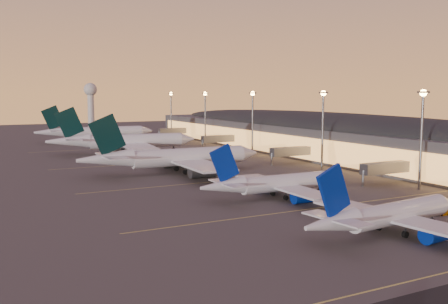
{
  "coord_description": "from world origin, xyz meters",
  "views": [
    {
      "loc": [
        -68.42,
        -90.01,
        24.64
      ],
      "look_at": [
        2.0,
        45.0,
        7.0
      ],
      "focal_mm": 40.0,
      "sensor_mm": 36.0,
      "label": 1
    }
  ],
  "objects_px": {
    "radar_tower": "(91,98)",
    "baggage_tug_b": "(441,213)",
    "airliner_wide_mid": "(124,141)",
    "airliner_wide_far": "(96,132)",
    "airliner_wide_near": "(174,158)",
    "airliner_narrow_south": "(387,215)",
    "baggage_tug_c": "(303,191)",
    "airliner_narrow_north": "(274,184)"
  },
  "relations": [
    {
      "from": "airliner_narrow_north",
      "to": "airliner_wide_mid",
      "type": "height_order",
      "value": "airliner_wide_mid"
    },
    {
      "from": "radar_tower",
      "to": "baggage_tug_b",
      "type": "height_order",
      "value": "radar_tower"
    },
    {
      "from": "baggage_tug_b",
      "to": "airliner_wide_near",
      "type": "bearing_deg",
      "value": 116.42
    },
    {
      "from": "airliner_wide_near",
      "to": "baggage_tug_b",
      "type": "xyz_separation_m",
      "value": [
        28.03,
        -76.17,
        -4.41
      ]
    },
    {
      "from": "airliner_wide_mid",
      "to": "airliner_wide_far",
      "type": "distance_m",
      "value": 56.35
    },
    {
      "from": "airliner_wide_far",
      "to": "radar_tower",
      "type": "bearing_deg",
      "value": 81.84
    },
    {
      "from": "airliner_narrow_south",
      "to": "airliner_wide_mid",
      "type": "bearing_deg",
      "value": 86.32
    },
    {
      "from": "airliner_narrow_south",
      "to": "airliner_narrow_north",
      "type": "height_order",
      "value": "airliner_narrow_south"
    },
    {
      "from": "airliner_narrow_north",
      "to": "radar_tower",
      "type": "bearing_deg",
      "value": 87.16
    },
    {
      "from": "airliner_wide_far",
      "to": "baggage_tug_c",
      "type": "distance_m",
      "value": 160.83
    },
    {
      "from": "airliner_narrow_south",
      "to": "airliner_wide_mid",
      "type": "height_order",
      "value": "airliner_wide_mid"
    },
    {
      "from": "airliner_wide_near",
      "to": "airliner_wide_mid",
      "type": "distance_m",
      "value": 58.95
    },
    {
      "from": "airliner_wide_far",
      "to": "baggage_tug_c",
      "type": "relative_size",
      "value": 14.81
    },
    {
      "from": "baggage_tug_b",
      "to": "baggage_tug_c",
      "type": "distance_m",
      "value": 33.31
    },
    {
      "from": "airliner_narrow_south",
      "to": "airliner_wide_far",
      "type": "relative_size",
      "value": 0.64
    },
    {
      "from": "baggage_tug_b",
      "to": "airliner_wide_mid",
      "type": "bearing_deg",
      "value": 107.5
    },
    {
      "from": "airliner_wide_near",
      "to": "airliner_wide_far",
      "type": "distance_m",
      "value": 115.29
    },
    {
      "from": "airliner_narrow_north",
      "to": "radar_tower",
      "type": "height_order",
      "value": "radar_tower"
    },
    {
      "from": "airliner_narrow_north",
      "to": "baggage_tug_c",
      "type": "bearing_deg",
      "value": 9.62
    },
    {
      "from": "airliner_narrow_south",
      "to": "airliner_wide_mid",
      "type": "relative_size",
      "value": 0.62
    },
    {
      "from": "airliner_wide_near",
      "to": "airliner_wide_mid",
      "type": "bearing_deg",
      "value": 90.16
    },
    {
      "from": "airliner_wide_near",
      "to": "airliner_wide_far",
      "type": "bearing_deg",
      "value": 89.86
    },
    {
      "from": "airliner_wide_mid",
      "to": "baggage_tug_b",
      "type": "bearing_deg",
      "value": -71.53
    },
    {
      "from": "baggage_tug_b",
      "to": "baggage_tug_c",
      "type": "bearing_deg",
      "value": 116.44
    },
    {
      "from": "airliner_wide_far",
      "to": "baggage_tug_b",
      "type": "relative_size",
      "value": 15.9
    },
    {
      "from": "airliner_narrow_south",
      "to": "airliner_wide_far",
      "type": "distance_m",
      "value": 197.05
    },
    {
      "from": "airliner_narrow_north",
      "to": "radar_tower",
      "type": "xyz_separation_m",
      "value": [
        13.92,
        252.2,
        18.33
      ]
    },
    {
      "from": "airliner_wide_mid",
      "to": "radar_tower",
      "type": "height_order",
      "value": "radar_tower"
    },
    {
      "from": "airliner_narrow_north",
      "to": "airliner_wide_near",
      "type": "bearing_deg",
      "value": 98.7
    },
    {
      "from": "radar_tower",
      "to": "airliner_wide_mid",
      "type": "bearing_deg",
      "value": -97.65
    },
    {
      "from": "radar_tower",
      "to": "baggage_tug_c",
      "type": "xyz_separation_m",
      "value": [
        -4.25,
        -250.61,
        -21.35
      ]
    },
    {
      "from": "baggage_tug_b",
      "to": "airliner_narrow_south",
      "type": "bearing_deg",
      "value": -158.8
    },
    {
      "from": "airliner_narrow_north",
      "to": "airliner_wide_near",
      "type": "distance_m",
      "value": 47.02
    },
    {
      "from": "airliner_wide_mid",
      "to": "radar_tower",
      "type": "relative_size",
      "value": 1.9
    },
    {
      "from": "radar_tower",
      "to": "airliner_wide_near",
      "type": "bearing_deg",
      "value": -95.77
    },
    {
      "from": "airliner_narrow_north",
      "to": "baggage_tug_b",
      "type": "distance_m",
      "value": 36.58
    },
    {
      "from": "radar_tower",
      "to": "baggage_tug_c",
      "type": "distance_m",
      "value": 251.56
    },
    {
      "from": "radar_tower",
      "to": "baggage_tug_b",
      "type": "relative_size",
      "value": 8.57
    },
    {
      "from": "airliner_wide_mid",
      "to": "airliner_wide_far",
      "type": "xyz_separation_m",
      "value": [
        1.62,
        56.32,
        -0.12
      ]
    },
    {
      "from": "airliner_wide_far",
      "to": "baggage_tug_b",
      "type": "xyz_separation_m",
      "value": [
        25.34,
        -191.43,
        -4.47
      ]
    },
    {
      "from": "baggage_tug_b",
      "to": "airliner_narrow_north",
      "type": "bearing_deg",
      "value": 131.73
    },
    {
      "from": "airliner_wide_near",
      "to": "airliner_narrow_south",
      "type": "bearing_deg",
      "value": -83.74
    }
  ]
}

